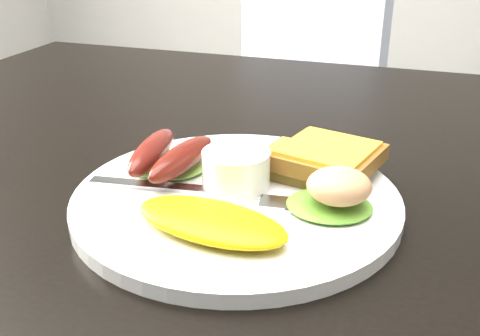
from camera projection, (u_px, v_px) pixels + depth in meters
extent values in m
cube|color=black|center=(313.00, 173.00, 0.60)|extent=(1.20, 0.80, 0.04)
cube|color=#9E7A59|center=(288.00, 138.00, 1.45)|extent=(0.61, 0.61, 0.06)
imported|color=navy|center=(433.00, 90.00, 0.96)|extent=(0.55, 0.40, 1.41)
cylinder|color=white|center=(236.00, 200.00, 0.48)|extent=(0.28, 0.28, 0.01)
ellipsoid|color=#588C2A|center=(168.00, 165.00, 0.53)|extent=(0.08, 0.07, 0.01)
ellipsoid|color=#4B8520|center=(329.00, 205.00, 0.46)|extent=(0.08, 0.07, 0.01)
ellipsoid|color=yellow|center=(211.00, 221.00, 0.42)|extent=(0.13, 0.08, 0.02)
ellipsoid|color=#5A190E|center=(152.00, 151.00, 0.52)|extent=(0.04, 0.10, 0.02)
ellipsoid|color=#5E170E|center=(182.00, 158.00, 0.50)|extent=(0.04, 0.10, 0.02)
cylinder|color=white|center=(236.00, 170.00, 0.48)|extent=(0.07, 0.07, 0.03)
cube|color=olive|center=(299.00, 163.00, 0.53)|extent=(0.09, 0.09, 0.01)
cube|color=olive|center=(328.00, 157.00, 0.51)|extent=(0.10, 0.10, 0.01)
ellipsoid|color=beige|center=(339.00, 186.00, 0.44)|extent=(0.07, 0.06, 0.03)
cube|color=#ADAFB7|center=(175.00, 188.00, 0.49)|extent=(0.16, 0.03, 0.00)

